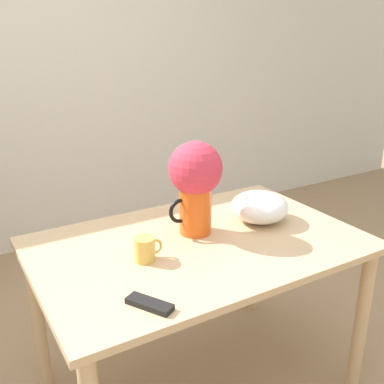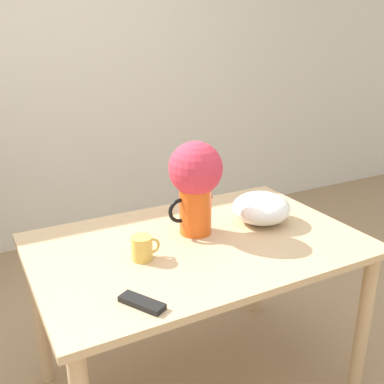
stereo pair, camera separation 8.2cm
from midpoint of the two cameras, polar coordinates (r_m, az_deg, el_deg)
name	(u,v)px [view 1 (the left image)]	position (r m, az deg, el deg)	size (l,w,h in m)	color
wall_back	(30,75)	(3.46, -20.49, 13.70)	(8.00, 0.05, 2.60)	silver
table	(199,263)	(1.94, -0.36, -8.98)	(1.36, 0.89, 0.77)	tan
flower_vase	(195,179)	(1.89, -0.81, 1.63)	(0.24, 0.23, 0.41)	#E05619
coffee_mug	(145,249)	(1.74, -7.31, -7.21)	(0.12, 0.08, 0.10)	gold
white_bowl	(259,207)	(2.08, 7.46, -1.89)	(0.26, 0.26, 0.14)	white
remote_control	(150,304)	(1.49, -7.03, -13.96)	(0.12, 0.17, 0.02)	black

